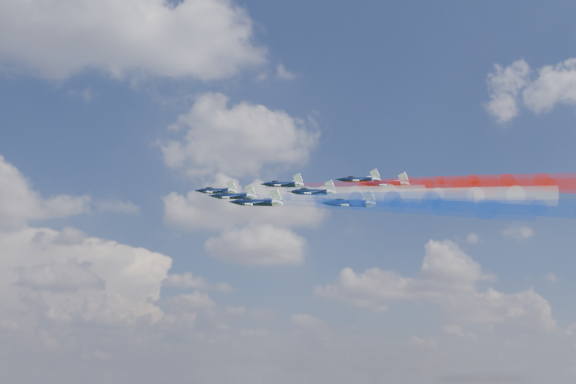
{
  "coord_description": "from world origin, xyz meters",
  "views": [
    {
      "loc": [
        -22.11,
        -134.46,
        109.71
      ],
      "look_at": [
        8.36,
        7.1,
        148.62
      ],
      "focal_mm": 43.48,
      "sensor_mm": 36.0,
      "label": 1
    }
  ],
  "objects": [
    {
      "name": "trail_lead",
      "position": [
        14.84,
        1.92,
        147.49
      ],
      "size": [
        36.1,
        30.94,
        10.78
      ],
      "primitive_type": null,
      "rotation": [
        0.14,
        -0.34,
        0.84
      ],
      "color": "white"
    },
    {
      "name": "trail_outer_right",
      "position": [
        48.33,
        0.16,
        151.7
      ],
      "size": [
        36.1,
        30.94,
        10.78
      ],
      "primitive_type": null,
      "rotation": [
        0.14,
        -0.34,
        0.84
      ],
      "color": "red"
    },
    {
      "name": "jet_rear_right",
      "position": [
        29.64,
        4.14,
        150.87
      ],
      "size": [
        15.37,
        15.07,
        7.67
      ],
      "primitive_type": null,
      "rotation": [
        0.14,
        -0.34,
        0.84
      ],
      "color": "black"
    },
    {
      "name": "jet_outer_right",
      "position": [
        27.72,
        16.82,
        155.3
      ],
      "size": [
        15.37,
        15.07,
        7.67
      ],
      "primitive_type": null,
      "rotation": [
        0.14,
        -0.34,
        0.84
      ],
      "color": "black"
    },
    {
      "name": "jet_inner_right",
      "position": [
        9.38,
        17.25,
        153.18
      ],
      "size": [
        15.37,
        15.07,
        7.67
      ],
      "primitive_type": null,
      "rotation": [
        0.14,
        -0.34,
        0.84
      ],
      "color": "black"
    },
    {
      "name": "jet_rear_left",
      "position": [
        16.06,
        -12.45,
        141.69
      ],
      "size": [
        15.37,
        15.07,
        7.67
      ],
      "primitive_type": null,
      "rotation": [
        0.14,
        -0.34,
        0.84
      ],
      "color": "black"
    },
    {
      "name": "jet_inner_left",
      "position": [
        -4.02,
        2.28,
        145.77
      ],
      "size": [
        15.37,
        15.07,
        7.67
      ],
      "primitive_type": null,
      "rotation": [
        0.14,
        -0.34,
        0.84
      ],
      "color": "black"
    },
    {
      "name": "trail_outer_left",
      "position": [
        18.83,
        -29.74,
        137.17
      ],
      "size": [
        36.1,
        30.94,
        10.78
      ],
      "primitive_type": null,
      "rotation": [
        0.14,
        -0.34,
        0.84
      ],
      "color": "blue"
    },
    {
      "name": "jet_center_third",
      "position": [
        12.77,
        2.62,
        147.69
      ],
      "size": [
        15.37,
        15.07,
        7.67
      ],
      "primitive_type": null,
      "rotation": [
        0.14,
        -0.34,
        0.84
      ],
      "color": "black"
    },
    {
      "name": "trail_center_third",
      "position": [
        33.38,
        -14.03,
        144.08
      ],
      "size": [
        36.1,
        30.94,
        10.78
      ],
      "primitive_type": null,
      "rotation": [
        0.14,
        -0.34,
        0.84
      ],
      "color": "white"
    },
    {
      "name": "trail_inner_right",
      "position": [
        29.99,
        0.59,
        149.58
      ],
      "size": [
        36.1,
        30.94,
        10.78
      ],
      "primitive_type": null,
      "rotation": [
        0.14,
        -0.34,
        0.84
      ],
      "color": "red"
    },
    {
      "name": "trail_rear_right",
      "position": [
        50.25,
        -12.52,
        147.26
      ],
      "size": [
        36.1,
        30.94,
        10.78
      ],
      "primitive_type": null,
      "rotation": [
        0.14,
        -0.34,
        0.84
      ],
      "color": "red"
    },
    {
      "name": "trail_inner_left",
      "position": [
        16.6,
        -14.38,
        142.17
      ],
      "size": [
        36.1,
        30.94,
        10.78
      ],
      "primitive_type": null,
      "rotation": [
        0.14,
        -0.34,
        0.84
      ],
      "color": "blue"
    },
    {
      "name": "jet_outer_left",
      "position": [
        -1.79,
        -13.08,
        140.77
      ],
      "size": [
        15.37,
        15.07,
        7.67
      ],
      "primitive_type": null,
      "rotation": [
        0.14,
        -0.34,
        0.84
      ],
      "color": "black"
    },
    {
      "name": "jet_lead",
      "position": [
        -5.77,
        18.58,
        151.09
      ],
      "size": [
        15.37,
        15.07,
        7.67
      ],
      "primitive_type": null,
      "rotation": [
        0.14,
        -0.34,
        0.84
      ],
      "color": "black"
    },
    {
      "name": "trail_rear_left",
      "position": [
        36.67,
        -29.11,
        138.08
      ],
      "size": [
        36.1,
        30.94,
        10.78
      ],
      "primitive_type": null,
      "rotation": [
        0.14,
        -0.34,
        0.84
      ],
      "color": "blue"
    }
  ]
}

